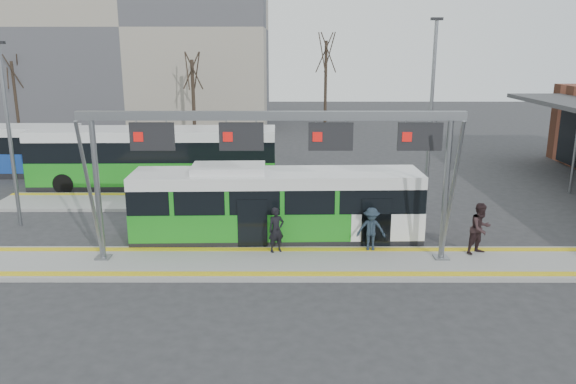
# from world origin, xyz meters

# --- Properties ---
(ground) EXTENTS (120.00, 120.00, 0.00)m
(ground) POSITION_xyz_m (0.00, 0.00, 0.00)
(ground) COLOR #2D2D30
(ground) RESTS_ON ground
(platform_main) EXTENTS (22.00, 3.00, 0.15)m
(platform_main) POSITION_xyz_m (0.00, 0.00, 0.07)
(platform_main) COLOR gray
(platform_main) RESTS_ON ground
(platform_second) EXTENTS (20.00, 3.00, 0.15)m
(platform_second) POSITION_xyz_m (-4.00, 8.00, 0.07)
(platform_second) COLOR gray
(platform_second) RESTS_ON ground
(tactile_main) EXTENTS (22.00, 2.65, 0.02)m
(tactile_main) POSITION_xyz_m (0.00, 0.00, 0.16)
(tactile_main) COLOR yellow
(tactile_main) RESTS_ON platform_main
(tactile_second) EXTENTS (20.00, 0.35, 0.02)m
(tactile_second) POSITION_xyz_m (-4.00, 9.15, 0.16)
(tactile_second) COLOR yellow
(tactile_second) RESTS_ON platform_second
(gantry) EXTENTS (13.00, 1.68, 5.20)m
(gantry) POSITION_xyz_m (-0.35, 0.25, 4.30)
(gantry) COLOR slate
(gantry) RESTS_ON platform_main
(apartment_block) EXTENTS (24.50, 12.50, 18.40)m
(apartment_block) POSITION_xyz_m (-14.00, 36.00, 9.21)
(apartment_block) COLOR gray
(apartment_block) RESTS_ON ground
(hero_bus) EXTENTS (11.15, 2.66, 3.05)m
(hero_bus) POSITION_xyz_m (-0.40, 2.64, 1.40)
(hero_bus) COLOR black
(hero_bus) RESTS_ON ground
(bg_bus_green) EXTENTS (12.93, 2.97, 3.22)m
(bg_bus_green) POSITION_xyz_m (-7.09, 11.14, 1.59)
(bg_bus_green) COLOR black
(bg_bus_green) RESTS_ON ground
(passenger_a) EXTENTS (0.72, 0.62, 1.66)m
(passenger_a) POSITION_xyz_m (-0.36, 0.95, 0.98)
(passenger_a) COLOR black
(passenger_a) RESTS_ON platform_main
(passenger_b) EXTENTS (1.15, 1.07, 1.88)m
(passenger_b) POSITION_xyz_m (6.98, 0.79, 1.09)
(passenger_b) COLOR #2D1E20
(passenger_b) RESTS_ON platform_main
(passenger_c) EXTENTS (1.10, 0.70, 1.62)m
(passenger_c) POSITION_xyz_m (3.11, 1.10, 0.96)
(passenger_c) COLOR #1D2935
(passenger_c) RESTS_ON platform_main
(tree_left) EXTENTS (1.40, 1.40, 7.27)m
(tree_left) POSITION_xyz_m (-7.57, 27.13, 5.51)
(tree_left) COLOR #382B21
(tree_left) RESTS_ON ground
(tree_mid) EXTENTS (1.40, 1.40, 8.99)m
(tree_mid) POSITION_xyz_m (3.54, 34.67, 6.82)
(tree_mid) COLOR #382B21
(tree_mid) RESTS_ON ground
(tree_far) EXTENTS (1.40, 1.40, 7.05)m
(tree_far) POSITION_xyz_m (-23.27, 30.03, 5.35)
(tree_far) COLOR #382B21
(tree_far) RESTS_ON ground
(lamp_west) EXTENTS (0.50, 0.25, 7.64)m
(lamp_west) POSITION_xyz_m (-11.39, 4.48, 4.06)
(lamp_west) COLOR slate
(lamp_west) RESTS_ON ground
(lamp_east) EXTENTS (0.50, 0.25, 8.64)m
(lamp_east) POSITION_xyz_m (6.47, 6.85, 4.56)
(lamp_east) COLOR slate
(lamp_east) RESTS_ON ground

